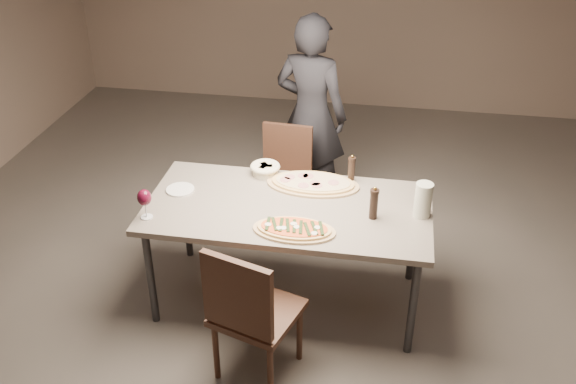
% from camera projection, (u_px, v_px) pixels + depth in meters
% --- Properties ---
extents(room, '(7.00, 7.00, 7.00)m').
position_uv_depth(room, '(288.00, 111.00, 3.72)').
color(room, '#59534D').
rests_on(room, ground).
extents(dining_table, '(1.80, 0.90, 0.75)m').
position_uv_depth(dining_table, '(288.00, 213.00, 4.08)').
color(dining_table, gray).
rests_on(dining_table, ground).
extents(zucchini_pizza, '(0.50, 0.27, 0.05)m').
position_uv_depth(zucchini_pizza, '(294.00, 229.00, 3.79)').
color(zucchini_pizza, tan).
rests_on(zucchini_pizza, dining_table).
extents(ham_pizza, '(0.62, 0.34, 0.04)m').
position_uv_depth(ham_pizza, '(313.00, 183.00, 4.26)').
color(ham_pizza, tan).
rests_on(ham_pizza, dining_table).
extents(bread_basket, '(0.20, 0.20, 0.07)m').
position_uv_depth(bread_basket, '(265.00, 168.00, 4.38)').
color(bread_basket, beige).
rests_on(bread_basket, dining_table).
extents(oil_dish, '(0.12, 0.12, 0.01)m').
position_uv_depth(oil_dish, '(287.00, 178.00, 4.34)').
color(oil_dish, white).
rests_on(oil_dish, dining_table).
extents(pepper_mill_left, '(0.05, 0.05, 0.20)m').
position_uv_depth(pepper_mill_left, '(352.00, 169.00, 4.27)').
color(pepper_mill_left, black).
rests_on(pepper_mill_left, dining_table).
extents(pepper_mill_right, '(0.06, 0.06, 0.22)m').
position_uv_depth(pepper_mill_right, '(374.00, 203.00, 3.88)').
color(pepper_mill_right, black).
rests_on(pepper_mill_right, dining_table).
extents(carafe, '(0.11, 0.11, 0.22)m').
position_uv_depth(carafe, '(423.00, 200.00, 3.90)').
color(carafe, silver).
rests_on(carafe, dining_table).
extents(wine_glass, '(0.09, 0.09, 0.20)m').
position_uv_depth(wine_glass, '(144.00, 198.00, 3.86)').
color(wine_glass, silver).
rests_on(wine_glass, dining_table).
extents(side_plate, '(0.18, 0.18, 0.01)m').
position_uv_depth(side_plate, '(180.00, 190.00, 4.21)').
color(side_plate, white).
rests_on(side_plate, dining_table).
extents(chair_near, '(0.55, 0.55, 0.93)m').
position_uv_depth(chair_near, '(249.00, 310.00, 3.55)').
color(chair_near, '#3F261A').
rests_on(chair_near, ground).
extents(chair_far, '(0.43, 0.43, 0.86)m').
position_uv_depth(chair_far, '(284.00, 174.00, 4.96)').
color(chair_far, '#3F261A').
rests_on(chair_far, ground).
extents(diner, '(0.68, 0.53, 1.64)m').
position_uv_depth(diner, '(311.00, 115.00, 5.10)').
color(diner, black).
rests_on(diner, ground).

